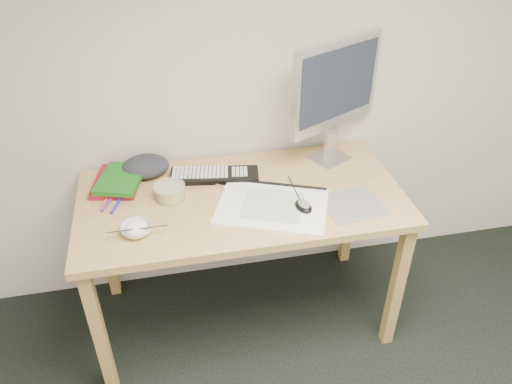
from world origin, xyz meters
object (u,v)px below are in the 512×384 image
(desk, at_px, (242,211))
(sketchpad, at_px, (272,206))
(rice_bowl, at_px, (137,230))
(monitor, at_px, (336,88))
(keyboard, at_px, (214,175))

(desk, xyz_separation_m, sketchpad, (0.11, -0.11, 0.09))
(sketchpad, bearing_deg, rice_bowl, -152.07)
(desk, height_order, monitor, monitor)
(monitor, xyz_separation_m, rice_bowl, (-0.91, -0.39, -0.35))
(sketchpad, distance_m, keyboard, 0.35)
(monitor, bearing_deg, keyboard, 158.69)
(desk, relative_size, rice_bowl, 11.53)
(desk, height_order, sketchpad, sketchpad)
(sketchpad, height_order, keyboard, keyboard)
(desk, relative_size, keyboard, 3.50)
(sketchpad, height_order, monitor, monitor)
(sketchpad, height_order, rice_bowl, rice_bowl)
(desk, bearing_deg, monitor, 25.19)
(sketchpad, xyz_separation_m, monitor, (0.36, 0.33, 0.36))
(sketchpad, relative_size, monitor, 0.77)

